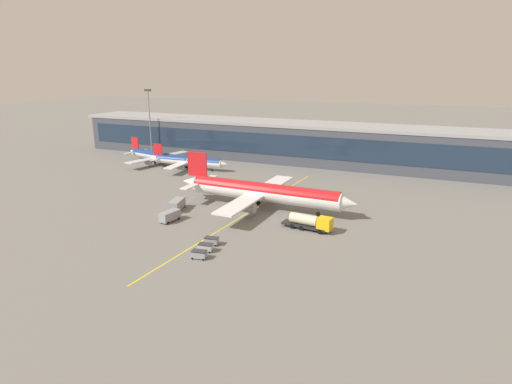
# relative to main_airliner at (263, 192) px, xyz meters

# --- Properties ---
(ground_plane) EXTENTS (700.00, 700.00, 0.00)m
(ground_plane) POSITION_rel_main_airliner_xyz_m (-2.01, -6.33, -4.10)
(ground_plane) COLOR slate
(apron_lead_in_line) EXTENTS (5.49, 79.85, 0.01)m
(apron_lead_in_line) POSITION_rel_main_airliner_xyz_m (-1.79, -4.33, -4.10)
(apron_lead_in_line) COLOR yellow
(apron_lead_in_line) RESTS_ON ground_plane
(terminal_building) EXTENTS (184.09, 19.26, 14.06)m
(terminal_building) POSITION_rel_main_airliner_xyz_m (-6.13, 56.26, 2.95)
(terminal_building) COLOR #424751
(terminal_building) RESTS_ON ground_plane
(main_airliner) EXTENTS (45.72, 36.14, 12.30)m
(main_airliner) POSITION_rel_main_airliner_xyz_m (0.00, 0.00, 0.00)
(main_airliner) COLOR white
(main_airliner) RESTS_ON ground_plane
(fuel_tanker) EXTENTS (11.03, 3.84, 3.25)m
(fuel_tanker) POSITION_rel_main_airliner_xyz_m (14.72, -9.57, -2.35)
(fuel_tanker) COLOR #232326
(fuel_tanker) RESTS_ON ground_plane
(crew_van) EXTENTS (2.86, 5.27, 2.30)m
(crew_van) POSITION_rel_main_airliner_xyz_m (-15.33, -16.74, -2.78)
(crew_van) COLOR gray
(crew_van) RESTS_ON ground_plane
(lavatory_truck) EXTENTS (3.56, 6.17, 2.50)m
(lavatory_truck) POSITION_rel_main_airliner_xyz_m (-18.23, -9.46, -2.68)
(lavatory_truck) COLOR gray
(lavatory_truck) RESTS_ON ground_plane
(baggage_cart_0) EXTENTS (2.86, 1.99, 1.48)m
(baggage_cart_0) POSITION_rel_main_airliner_xyz_m (0.60, -30.94, -3.32)
(baggage_cart_0) COLOR gray
(baggage_cart_0) RESTS_ON ground_plane
(baggage_cart_1) EXTENTS (2.86, 1.99, 1.48)m
(baggage_cart_1) POSITION_rel_main_airliner_xyz_m (0.10, -27.78, -3.32)
(baggage_cart_1) COLOR #B2B7BC
(baggage_cart_1) RESTS_ON ground_plane
(baggage_cart_2) EXTENTS (2.86, 1.99, 1.48)m
(baggage_cart_2) POSITION_rel_main_airliner_xyz_m (-0.41, -24.62, -3.32)
(baggage_cart_2) COLOR gray
(baggage_cart_2) RESTS_ON ground_plane
(commuter_jet_far) EXTENTS (29.22, 23.16, 7.98)m
(commuter_jet_far) POSITION_rel_main_airliner_xyz_m (-39.12, 28.93, -1.29)
(commuter_jet_far) COLOR white
(commuter_jet_far) RESTS_ON ground_plane
(commuter_jet_near) EXTENTS (33.39, 26.82, 8.38)m
(commuter_jet_near) POSITION_rel_main_airliner_xyz_m (-52.37, 31.97, -1.32)
(commuter_jet_near) COLOR silver
(commuter_jet_near) RESTS_ON ground_plane
(apron_light_mast_0) EXTENTS (2.80, 0.50, 25.22)m
(apron_light_mast_0) POSITION_rel_main_airliner_xyz_m (-65.17, 44.30, 10.53)
(apron_light_mast_0) COLOR gray
(apron_light_mast_0) RESTS_ON ground_plane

